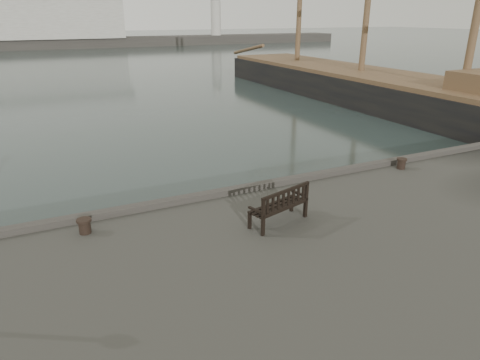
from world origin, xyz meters
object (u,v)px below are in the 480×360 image
object	(u,v)px
bench	(279,212)
tall_ship_main	(359,91)
bollard_left	(85,226)
bollard_right	(401,164)

from	to	relation	value
bench	tall_ship_main	distance (m)	27.73
bollard_left	bench	bearing A→B (deg)	-19.00
bench	bollard_left	distance (m)	4.91
bollard_left	bollard_right	size ratio (longest dim) A/B	1.01
bench	bollard_right	world-z (taller)	bench
tall_ship_main	bollard_right	bearing A→B (deg)	-126.75
bollard_right	tall_ship_main	size ratio (longest dim) A/B	0.01
bench	bollard_left	size ratio (longest dim) A/B	4.71
bench	tall_ship_main	world-z (taller)	tall_ship_main
bench	bollard_left	bearing A→B (deg)	145.10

